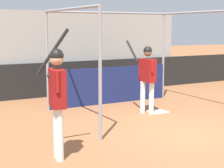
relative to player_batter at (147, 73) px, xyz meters
name	(u,v)px	position (x,y,z in m)	size (l,w,h in m)	color
ground_plane	(187,134)	(-0.31, -2.00, -1.06)	(60.00, 60.00, 0.00)	#935B38
outfield_wall	(81,77)	(-0.31, 3.51, -0.51)	(24.00, 0.12, 1.11)	black
bleacher_section	(63,50)	(-0.31, 5.17, 0.33)	(7.60, 3.20, 2.79)	#9E9E99
batting_cage	(120,67)	(-0.22, 1.03, 0.06)	(3.88, 3.20, 2.67)	gray
home_plate	(158,112)	(0.36, -0.01, -1.05)	(0.44, 0.44, 0.02)	white
player_batter	(147,73)	(0.00, 0.00, 0.00)	(0.51, 0.93, 1.89)	white
player_waiting	(57,92)	(-3.23, -2.12, 0.10)	(0.53, 0.83, 2.22)	white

